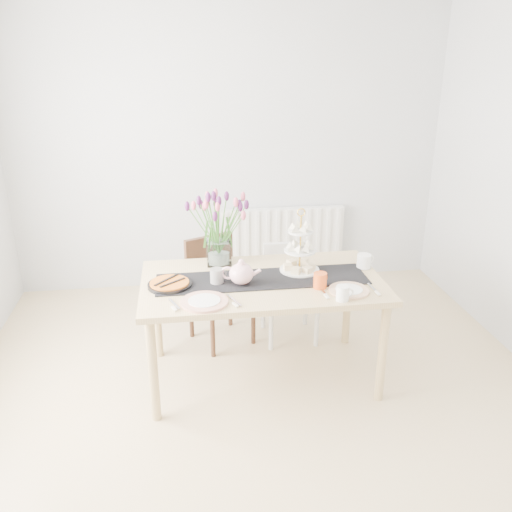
{
  "coord_description": "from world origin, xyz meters",
  "views": [
    {
      "loc": [
        -0.46,
        -2.72,
        2.21
      ],
      "look_at": [
        -0.0,
        0.49,
        0.94
      ],
      "focal_mm": 38.0,
      "sensor_mm": 36.0,
      "label": 1
    }
  ],
  "objects": [
    {
      "name": "mug_grey",
      "position": [
        -0.26,
        0.52,
        0.8
      ],
      "size": [
        0.12,
        0.12,
        0.1
      ],
      "primitive_type": "cylinder",
      "rotation": [
        0.0,
        0.0,
        0.54
      ],
      "color": "gray",
      "rests_on": "dining_table"
    },
    {
      "name": "chair_brown",
      "position": [
        -0.22,
        1.16,
        0.48
      ],
      "size": [
        0.54,
        0.54,
        0.83
      ],
      "rotation": [
        0.0,
        0.0,
        0.43
      ],
      "color": "#342013",
      "rests_on": "ground"
    },
    {
      "name": "teapot",
      "position": [
        -0.1,
        0.47,
        0.83
      ],
      "size": [
        0.3,
        0.27,
        0.17
      ],
      "primitive_type": null,
      "rotation": [
        0.0,
        0.0,
        -0.28
      ],
      "color": "silver",
      "rests_on": "dining_table"
    },
    {
      "name": "mug_white",
      "position": [
        0.49,
        0.16,
        0.8
      ],
      "size": [
        0.09,
        0.09,
        0.09
      ],
      "primitive_type": "cylinder",
      "rotation": [
        0.0,
        0.0,
        0.08
      ],
      "color": "white",
      "rests_on": "dining_table"
    },
    {
      "name": "dining_table",
      "position": [
        0.05,
        0.54,
        0.67
      ],
      "size": [
        1.6,
        0.9,
        0.75
      ],
      "color": "tan",
      "rests_on": "ground"
    },
    {
      "name": "tulip_vase",
      "position": [
        -0.22,
        0.88,
        1.09
      ],
      "size": [
        0.62,
        0.62,
        0.53
      ],
      "rotation": [
        0.0,
        0.0,
        -0.02
      ],
      "color": "silver",
      "rests_on": "dining_table"
    },
    {
      "name": "plate_right",
      "position": [
        0.56,
        0.28,
        0.76
      ],
      "size": [
        0.28,
        0.28,
        0.01
      ],
      "primitive_type": "cylinder",
      "rotation": [
        0.0,
        0.0,
        0.11
      ],
      "color": "silver",
      "rests_on": "dining_table"
    },
    {
      "name": "room_shell",
      "position": [
        0.0,
        0.0,
        1.3
      ],
      "size": [
        4.5,
        4.5,
        4.5
      ],
      "color": "tan",
      "rests_on": "ground"
    },
    {
      "name": "tart_tin",
      "position": [
        -0.56,
        0.51,
        0.77
      ],
      "size": [
        0.28,
        0.28,
        0.03
      ],
      "rotation": [
        0.0,
        0.0,
        0.41
      ],
      "color": "black",
      "rests_on": "dining_table"
    },
    {
      "name": "mug_orange",
      "position": [
        0.4,
        0.36,
        0.8
      ],
      "size": [
        0.12,
        0.12,
        0.1
      ],
      "primitive_type": "cylinder",
      "rotation": [
        0.0,
        0.0,
        0.69
      ],
      "color": "#E35319",
      "rests_on": "dining_table"
    },
    {
      "name": "radiator",
      "position": [
        0.5,
        2.19,
        0.45
      ],
      "size": [
        1.2,
        0.08,
        0.6
      ],
      "primitive_type": "cube",
      "color": "white",
      "rests_on": "room_shell"
    },
    {
      "name": "cream_jug",
      "position": [
        0.78,
        0.64,
        0.8
      ],
      "size": [
        0.12,
        0.12,
        0.1
      ],
      "primitive_type": "cylinder",
      "rotation": [
        0.0,
        0.0,
        0.28
      ],
      "color": "white",
      "rests_on": "dining_table"
    },
    {
      "name": "plate_left",
      "position": [
        -0.35,
        0.24,
        0.76
      ],
      "size": [
        0.38,
        0.38,
        0.02
      ],
      "primitive_type": "cylinder",
      "rotation": [
        0.0,
        0.0,
        0.38
      ],
      "color": "silver",
      "rests_on": "dining_table"
    },
    {
      "name": "table_runner",
      "position": [
        0.05,
        0.54,
        0.75
      ],
      "size": [
        1.4,
        0.35,
        0.01
      ],
      "primitive_type": "cube",
      "color": "black",
      "rests_on": "dining_table"
    },
    {
      "name": "cake_stand",
      "position": [
        0.32,
        0.64,
        0.86
      ],
      "size": [
        0.27,
        0.27,
        0.4
      ],
      "rotation": [
        0.0,
        0.0,
        0.26
      ],
      "color": "gold",
      "rests_on": "dining_table"
    },
    {
      "name": "chair_white",
      "position": [
        0.35,
        1.13,
        0.43
      ],
      "size": [
        0.4,
        0.4,
        0.75
      ],
      "rotation": [
        0.0,
        0.0,
        0.01
      ],
      "color": "silver",
      "rests_on": "ground"
    }
  ]
}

